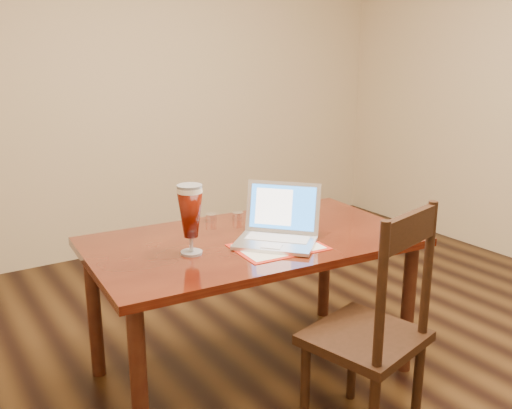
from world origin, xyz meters
TOP-DOWN VIEW (x-y plane):
  - ground at (0.00, 0.00)m, footprint 5.00×5.00m
  - room_shell at (0.00, 0.00)m, footprint 4.51×5.01m
  - dining_table at (-0.38, 0.38)m, footprint 1.61×0.99m
  - dining_chair at (-0.22, -0.30)m, footprint 0.52×0.51m

SIDE VIEW (x-z plane):
  - ground at x=0.00m, z-range 0.00..0.00m
  - dining_chair at x=-0.22m, z-range -0.03..1.00m
  - dining_table at x=-0.38m, z-range 0.13..1.18m
  - room_shell at x=0.00m, z-range 0.41..3.11m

